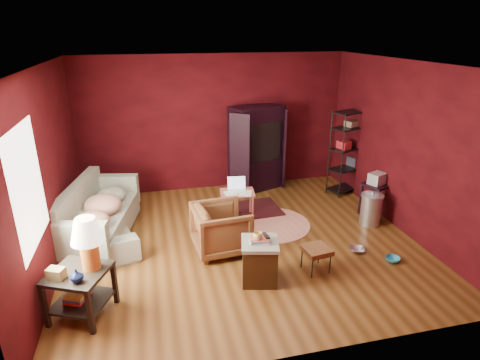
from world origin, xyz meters
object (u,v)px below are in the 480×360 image
Objects in this scene: side_table at (83,259)px; hamper at (260,260)px; tv_armoire at (256,147)px; laptop_desk at (237,194)px; armchair at (221,227)px; wire_shelving at (350,148)px; sofa at (100,218)px.

hamper is at bearing 4.14° from side_table.
tv_armoire reaches higher than hamper.
side_table is 1.68× the size of laptop_desk.
tv_armoire is (0.86, 3.28, 0.61)m from hamper.
side_table is 0.71× the size of tv_armoire.
armchair is 0.48× the size of wire_shelving.
tv_armoire is at bearing 68.93° from laptop_desk.
armchair is at bearing -107.58° from laptop_desk.
sofa is 2.90× the size of hamper.
laptop_desk is at bearing -138.41° from tv_armoire.
side_table is 4.60m from tv_armoire.
wire_shelving is at bearing -93.51° from sofa.
laptop_desk is 1.57m from tv_armoire.
side_table reaches higher than laptop_desk.
armchair is 0.46× the size of tv_armoire.
tv_armoire is at bearing 75.35° from hamper.
tv_armoire is at bearing -31.73° from armchair.
tv_armoire is (3.06, 1.58, 0.54)m from sofa.
tv_armoire is (0.72, 1.31, 0.46)m from laptop_desk.
tv_armoire is at bearing -77.32° from sofa.
side_table is 1.83× the size of hamper.
hamper is 3.45m from tv_armoire.
wire_shelving is (1.83, -0.62, 0.02)m from tv_armoire.
laptop_desk is 0.43× the size of wire_shelving.
wire_shelving is (2.68, 2.66, 0.64)m from hamper.
wire_shelving is at bearing 44.76° from hamper.
armchair is 1.11× the size of laptop_desk.
armchair is at bearing 30.09° from side_table.
sofa reaches higher than laptop_desk.
armchair reaches higher than laptop_desk.
side_table is (0.01, -1.86, 0.37)m from sofa.
laptop_desk is at bearing 42.36° from side_table.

